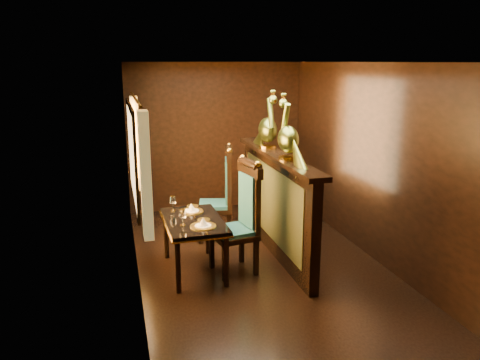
# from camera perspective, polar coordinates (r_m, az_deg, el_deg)

# --- Properties ---
(ground) EXTENTS (5.00, 5.00, 0.00)m
(ground) POSITION_cam_1_polar(r_m,az_deg,el_deg) (6.08, 2.27, -10.11)
(ground) COLOR black
(ground) RESTS_ON ground
(room_shell) EXTENTS (3.04, 5.04, 2.52)m
(room_shell) POSITION_cam_1_polar(r_m,az_deg,el_deg) (5.61, 1.54, 4.75)
(room_shell) COLOR black
(room_shell) RESTS_ON ground
(partition) EXTENTS (0.26, 2.70, 1.36)m
(partition) POSITION_cam_1_polar(r_m,az_deg,el_deg) (6.19, 4.35, -2.63)
(partition) COLOR black
(partition) RESTS_ON ground
(dining_table) EXTENTS (0.71, 1.15, 0.87)m
(dining_table) POSITION_cam_1_polar(r_m,az_deg,el_deg) (5.67, -5.72, -5.42)
(dining_table) COLOR black
(dining_table) RESTS_ON ground
(chair_left) EXTENTS (0.58, 0.61, 1.41)m
(chair_left) POSITION_cam_1_polar(r_m,az_deg,el_deg) (5.65, 0.39, -4.05)
(chair_left) COLOR black
(chair_left) RESTS_ON ground
(chair_right) EXTENTS (0.59, 0.61, 1.38)m
(chair_right) POSITION_cam_1_polar(r_m,az_deg,el_deg) (6.66, -2.03, -1.33)
(chair_right) COLOR black
(chair_right) RESTS_ON ground
(peacock_left) EXTENTS (0.25, 0.65, 0.78)m
(peacock_left) POSITION_cam_1_polar(r_m,az_deg,el_deg) (5.60, 5.93, 6.41)
(peacock_left) COLOR #1A4F2C
(peacock_left) RESTS_ON partition
(peacock_right) EXTENTS (0.25, 0.67, 0.79)m
(peacock_right) POSITION_cam_1_polar(r_m,az_deg,el_deg) (6.33, 3.41, 7.43)
(peacock_right) COLOR #1A4F2C
(peacock_right) RESTS_ON partition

